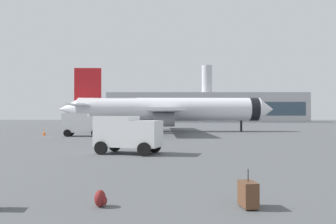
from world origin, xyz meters
TOP-DOWN VIEW (x-y plane):
  - airplane_at_gate at (-0.04, 49.21)m, footprint 35.69×32.12m
  - service_truck at (-11.03, 37.37)m, footprint 5.02×2.99m
  - cargo_van at (-2.64, 18.60)m, footprint 4.78×3.32m
  - safety_cone_near at (-5.17, 53.96)m, footprint 0.44×0.44m
  - safety_cone_mid at (-16.61, 39.12)m, footprint 0.44×0.44m
  - rolling_suitcase at (2.48, 5.89)m, footprint 0.49×0.69m
  - traveller_backpack at (-1.72, 5.97)m, footprint 0.36×0.40m
  - terminal_building at (15.67, 131.63)m, footprint 82.28×16.94m

SIDE VIEW (x-z plane):
  - traveller_backpack at x=-1.72m, z-range -0.01..0.47m
  - safety_cone_mid at x=-16.61m, z-range -0.01..0.77m
  - safety_cone_near at x=-5.17m, z-range -0.01..0.78m
  - rolling_suitcase at x=2.48m, z-range -0.16..0.94m
  - cargo_van at x=-2.64m, z-range 0.15..2.75m
  - service_truck at x=-11.03m, z-range 0.16..3.05m
  - airplane_at_gate at x=-0.04m, z-range -1.59..8.91m
  - terminal_building at x=15.67m, z-range -5.84..18.29m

